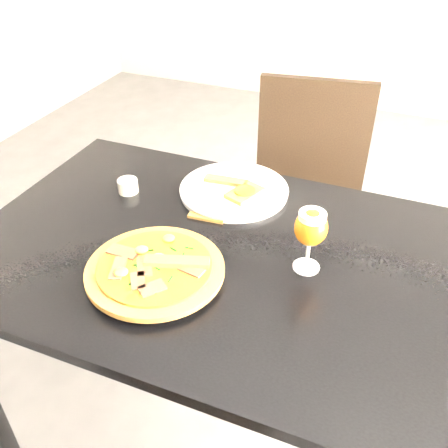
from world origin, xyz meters
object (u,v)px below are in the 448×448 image
at_px(dining_table, 215,276).
at_px(chair_far, 305,200).
at_px(pizza, 156,268).
at_px(beer_glass, 311,228).

bearing_deg(dining_table, chair_far, 83.58).
height_order(pizza, beer_glass, beer_glass).
bearing_deg(beer_glass, chair_far, 103.13).
height_order(chair_far, pizza, chair_far).
relative_size(chair_far, pizza, 2.95).
distance_m(pizza, beer_glass, 0.35).
xyz_separation_m(dining_table, pizza, (-0.08, -0.14, 0.11)).
height_order(dining_table, beer_glass, beer_glass).
distance_m(chair_far, pizza, 0.87).
relative_size(dining_table, pizza, 3.88).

